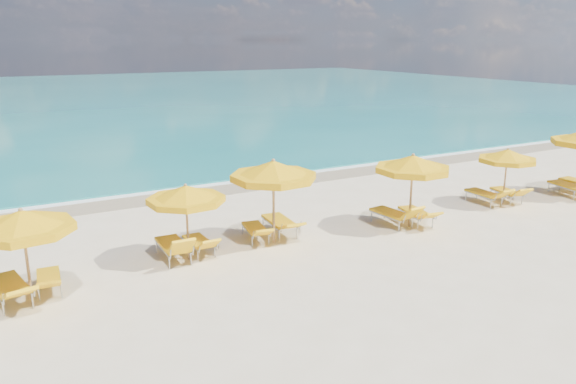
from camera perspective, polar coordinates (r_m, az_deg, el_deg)
ground_plane at (r=16.58m, az=2.51°, el=-5.20°), size 120.00×120.00×0.00m
ocean at (r=62.06m, az=-21.47°, el=8.82°), size 120.00×80.00×0.30m
wet_sand_band at (r=22.93m, az=-7.14°, el=0.49°), size 120.00×2.60×0.01m
foam_line at (r=23.66m, az=-7.86°, el=0.92°), size 120.00×1.20×0.03m
whitecap_near at (r=30.87m, az=-24.41°, el=3.05°), size 14.00×0.36×0.05m
whitecap_far at (r=41.00m, az=-5.44°, el=7.03°), size 18.00×0.30×0.05m
umbrella_2 at (r=13.50m, az=-25.40°, el=-2.82°), size 2.78×2.78×2.28m
umbrella_3 at (r=15.06m, az=-10.34°, el=-0.30°), size 2.65×2.65×2.13m
umbrella_4 at (r=15.99m, az=-1.49°, el=2.11°), size 3.15×3.15×2.53m
umbrella_5 at (r=17.84m, az=12.56°, el=2.75°), size 3.09×3.09×2.40m
umbrella_6 at (r=21.48m, az=21.40°, el=3.40°), size 2.56×2.56×2.08m
lounger_2_left at (r=14.34m, az=-26.38°, el=-9.17°), size 1.04×2.14×0.79m
lounger_2_right at (r=14.61m, az=-23.09°, el=-8.55°), size 0.66×1.67×0.65m
lounger_3_left at (r=15.60m, az=-11.54°, el=-5.90°), size 0.71×1.90×0.94m
lounger_3_right at (r=15.92m, az=-8.98°, el=-5.49°), size 0.59×1.67×0.72m
lounger_4_left at (r=16.77m, az=-3.28°, el=-4.23°), size 0.85×1.79×0.68m
lounger_4_right at (r=17.24m, az=-0.80°, el=-3.55°), size 0.81×2.07×0.73m
lounger_5_left at (r=18.34m, az=10.57°, el=-2.65°), size 0.81×1.92×0.90m
lounger_5_right at (r=18.69m, az=12.91°, el=-2.50°), size 0.91×1.90×0.71m
lounger_6_left at (r=21.64m, az=19.35°, el=-0.55°), size 0.66×1.85×0.79m
lounger_6_right at (r=22.30m, az=21.37°, el=-0.33°), size 0.88×1.78×0.73m
lounger_7_left at (r=24.03m, az=26.56°, el=0.22°), size 0.94×2.04×0.73m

